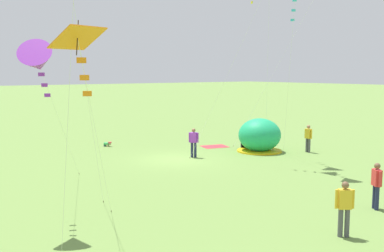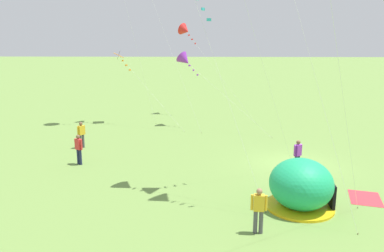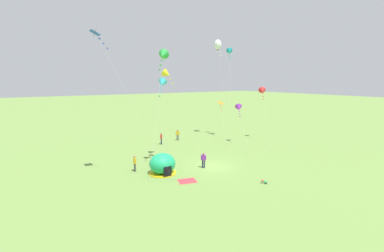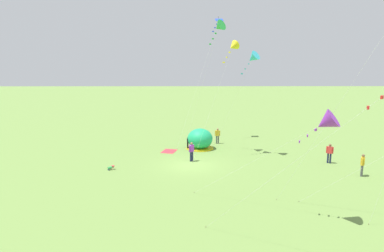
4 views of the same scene
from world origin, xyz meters
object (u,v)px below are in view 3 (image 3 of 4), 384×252
at_px(person_center_field, 161,138).
at_px(kite_teal, 229,51).
at_px(kite_cyan, 162,83).
at_px(toddler_crawling, 264,182).
at_px(kite_red, 262,91).
at_px(kite_white, 218,45).
at_px(popup_tent, 162,164).
at_px(person_far_back, 135,163).
at_px(kite_yellow, 167,74).
at_px(kite_orange, 221,104).
at_px(kite_purple, 239,108).
at_px(kite_green, 163,55).
at_px(person_with_toddler, 178,134).
at_px(kite_blue, 98,38).
at_px(person_strolling, 203,159).

relative_size(person_center_field, kite_teal, 0.12).
bearing_deg(kite_cyan, toddler_crawling, -70.11).
height_order(kite_red, kite_white, kite_white).
distance_m(popup_tent, person_far_back, 3.00).
bearing_deg(kite_white, kite_yellow, -147.67).
height_order(kite_white, kite_orange, kite_white).
bearing_deg(person_center_field, kite_purple, -27.44).
height_order(kite_green, kite_orange, kite_green).
xyz_separation_m(person_with_toddler, kite_blue, (-13.63, -9.88, 12.25)).
bearing_deg(kite_red, person_center_field, 161.83).
bearing_deg(kite_blue, kite_red, 8.44).
relative_size(popup_tent, kite_orange, 0.45).
xyz_separation_m(person_strolling, kite_teal, (12.47, 10.76, 13.03)).
height_order(kite_yellow, kite_cyan, kite_yellow).
distance_m(kite_green, kite_yellow, 2.46).
bearing_deg(kite_orange, toddler_crawling, -117.39).
bearing_deg(kite_orange, person_center_field, 179.92).
relative_size(kite_teal, kite_orange, 2.36).
relative_size(kite_cyan, kite_red, 1.15).
distance_m(person_with_toddler, person_far_back, 14.65).
bearing_deg(kite_white, toddler_crawling, -115.70).
relative_size(person_with_toddler, kite_purple, 0.23).
bearing_deg(kite_red, kite_blue, -171.56).
height_order(person_center_field, kite_red, kite_red).
bearing_deg(kite_blue, toddler_crawling, -38.85).
bearing_deg(kite_red, kite_orange, 130.39).
xyz_separation_m(person_center_field, kite_cyan, (-2.78, -6.39, 8.11)).
xyz_separation_m(kite_teal, kite_cyan, (-14.56, -5.18, -4.92)).
relative_size(popup_tent, kite_cyan, 0.29).
bearing_deg(kite_cyan, kite_green, -113.36).
bearing_deg(kite_white, kite_cyan, -152.79).
xyz_separation_m(person_center_field, kite_blue, (-10.31, -8.93, 12.25)).
xyz_separation_m(person_far_back, kite_green, (3.33, -0.35, 11.01)).
height_order(kite_red, kite_purple, kite_red).
height_order(toddler_crawling, person_with_toddler, person_with_toddler).
distance_m(person_strolling, kite_red, 18.89).
relative_size(person_center_field, kite_white, 0.11).
bearing_deg(person_with_toddler, kite_orange, -7.01).
bearing_deg(person_strolling, kite_red, 22.95).
bearing_deg(toddler_crawling, kite_orange, 62.61).
xyz_separation_m(popup_tent, person_far_back, (-2.21, 2.03, -0.03)).
bearing_deg(kite_yellow, kite_orange, 29.78).
distance_m(kite_blue, kite_green, 6.37).
distance_m(popup_tent, kite_teal, 23.54).
bearing_deg(popup_tent, person_center_field, 64.86).
height_order(popup_tent, toddler_crawling, popup_tent).
height_order(toddler_crawling, kite_red, kite_red).
bearing_deg(kite_green, person_far_back, 173.96).
bearing_deg(kite_teal, person_strolling, -139.21).
distance_m(kite_teal, kite_orange, 8.66).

